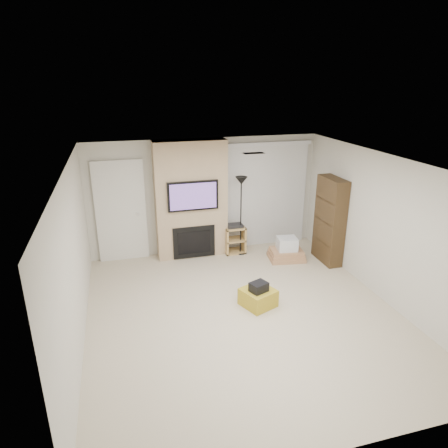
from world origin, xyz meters
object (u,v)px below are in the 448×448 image
object	(u,v)px
ottoman	(258,297)
bookshelf	(330,221)
av_stand	(234,238)
box_stack	(286,251)
floor_lamp	(241,194)

from	to	relation	value
ottoman	bookshelf	xyz separation A→B (m)	(2.02, 1.31, 0.75)
av_stand	box_stack	world-z (taller)	av_stand
ottoman	box_stack	world-z (taller)	box_stack
ottoman	floor_lamp	distance (m)	2.51
floor_lamp	av_stand	xyz separation A→B (m)	(-0.11, 0.08, -1.02)
ottoman	box_stack	size ratio (longest dim) A/B	0.62
ottoman	bookshelf	world-z (taller)	bookshelf
floor_lamp	bookshelf	bearing A→B (deg)	-27.33
box_stack	av_stand	bearing A→B (deg)	145.87
box_stack	bookshelf	size ratio (longest dim) A/B	0.45
av_stand	box_stack	xyz separation A→B (m)	(0.97, -0.66, -0.16)
bookshelf	ottoman	bearing A→B (deg)	-147.04
ottoman	floor_lamp	size ratio (longest dim) A/B	0.29
box_stack	bookshelf	xyz separation A→B (m)	(0.80, -0.28, 0.71)
floor_lamp	box_stack	xyz separation A→B (m)	(0.85, -0.57, -1.18)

